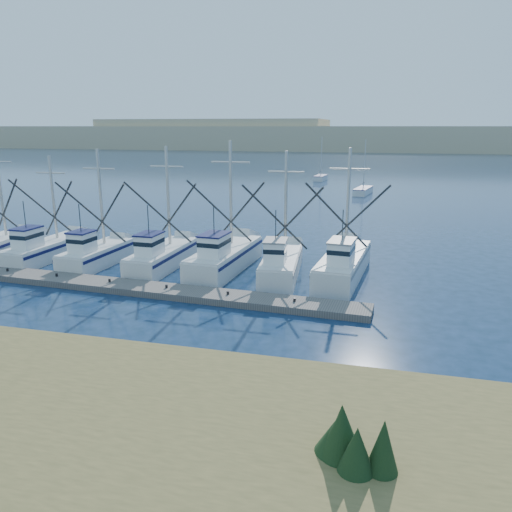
# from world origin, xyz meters

# --- Properties ---
(ground) EXTENTS (500.00, 500.00, 0.00)m
(ground) POSITION_xyz_m (0.00, 0.00, 0.00)
(ground) COLOR #0B1F32
(ground) RESTS_ON ground
(floating_dock) EXTENTS (30.69, 3.90, 0.41)m
(floating_dock) POSITION_xyz_m (-9.34, 5.30, 0.20)
(floating_dock) COLOR #635E59
(floating_dock) RESTS_ON ground
(dune_ridge) EXTENTS (360.00, 60.00, 10.00)m
(dune_ridge) POSITION_xyz_m (0.00, 210.00, 5.00)
(dune_ridge) COLOR tan
(dune_ridge) RESTS_ON ground
(trawler_fleet) EXTENTS (29.95, 9.65, 8.98)m
(trawler_fleet) POSITION_xyz_m (-8.27, 10.44, 0.95)
(trawler_fleet) COLOR silver
(trawler_fleet) RESTS_ON ground
(sailboat_near) EXTENTS (2.80, 6.50, 8.10)m
(sailboat_near) POSITION_xyz_m (3.30, 55.43, 0.49)
(sailboat_near) COLOR silver
(sailboat_near) RESTS_ON ground
(sailboat_far) EXTENTS (2.17, 5.19, 8.10)m
(sailboat_far) POSITION_xyz_m (-5.34, 73.48, 0.50)
(sailboat_far) COLOR silver
(sailboat_far) RESTS_ON ground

